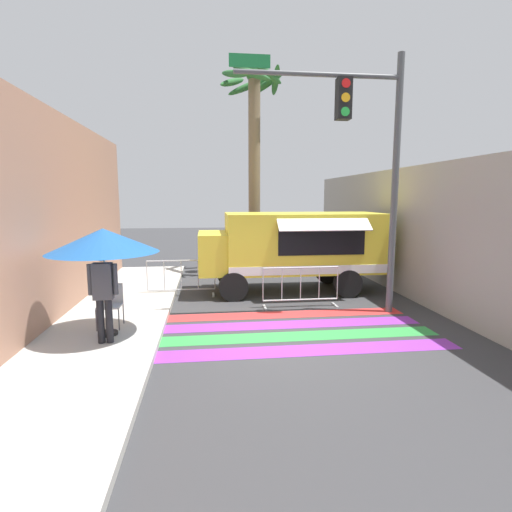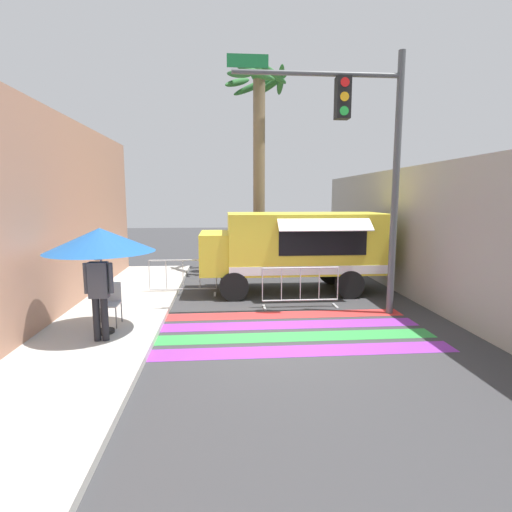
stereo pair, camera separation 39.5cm
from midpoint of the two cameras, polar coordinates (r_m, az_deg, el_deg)
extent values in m
plane|color=#38383A|center=(8.21, 4.53, -11.46)|extent=(60.00, 60.00, 0.00)
cube|color=#B7B5AD|center=(8.76, -27.38, -10.67)|extent=(4.40, 16.00, 0.13)
cube|color=tan|center=(8.45, -30.09, 4.32)|extent=(0.25, 16.00, 4.70)
cube|color=#A39E93|center=(11.96, 22.26, 3.08)|extent=(0.20, 16.00, 3.63)
cube|color=purple|center=(7.49, 5.50, -13.43)|extent=(6.40, 0.56, 0.01)
cube|color=green|center=(8.19, 4.55, -11.48)|extent=(6.40, 0.56, 0.01)
cube|color=purple|center=(8.90, 3.76, -9.84)|extent=(6.40, 0.56, 0.01)
cube|color=red|center=(9.62, 3.09, -8.44)|extent=(6.40, 0.56, 0.01)
cube|color=yellow|center=(11.86, 8.01, 2.00)|extent=(4.53, 2.06, 1.69)
cube|color=yellow|center=(11.62, -3.00, 0.57)|extent=(1.60, 1.90, 1.14)
cube|color=#1E232D|center=(11.58, -6.72, 1.92)|extent=(0.06, 1.65, 0.43)
cube|color=black|center=(10.90, 10.59, 2.06)|extent=(2.40, 0.03, 0.76)
cube|color=white|center=(10.67, 10.95, 4.39)|extent=(2.50, 0.43, 0.31)
cube|color=white|center=(10.96, 9.12, -2.07)|extent=(4.53, 0.01, 0.24)
cylinder|color=black|center=(10.83, -2.11, -4.38)|extent=(0.79, 0.22, 0.79)
cylinder|color=black|center=(12.69, -2.50, -2.50)|extent=(0.79, 0.22, 0.79)
cylinder|color=black|center=(11.42, 14.19, -3.96)|extent=(0.79, 0.22, 0.79)
cylinder|color=black|center=(13.20, 11.54, -2.24)|extent=(0.79, 0.22, 0.79)
cylinder|color=#515456|center=(10.01, 20.38, 9.14)|extent=(0.16, 0.16, 6.02)
cylinder|color=#515456|center=(9.75, 10.07, 24.28)|extent=(3.79, 0.11, 0.11)
cube|color=black|center=(9.75, 13.50, 21.09)|extent=(0.32, 0.28, 0.90)
cylinder|color=red|center=(9.69, 13.84, 22.98)|extent=(0.20, 0.02, 0.20)
cylinder|color=#F2A519|center=(9.62, 13.78, 21.26)|extent=(0.20, 0.02, 0.20)
cylinder|color=green|center=(9.55, 13.71, 19.51)|extent=(0.20, 0.02, 0.20)
cube|color=#197238|center=(9.55, 0.12, 26.12)|extent=(0.90, 0.02, 0.28)
cylinder|color=black|center=(8.49, -19.48, -10.11)|extent=(0.36, 0.36, 0.06)
cylinder|color=#B2B2B7|center=(8.24, -19.82, -3.43)|extent=(0.04, 0.04, 2.08)
cone|color=#1E59A5|center=(8.12, -20.10, 2.17)|extent=(2.06, 2.06, 0.46)
cylinder|color=#4C4C51|center=(8.74, -20.93, -8.37)|extent=(0.02, 0.02, 0.44)
cylinder|color=#4C4C51|center=(8.63, -18.10, -8.45)|extent=(0.02, 0.02, 0.44)
cylinder|color=#4C4C51|center=(9.15, -20.16, -7.60)|extent=(0.02, 0.02, 0.44)
cylinder|color=#4C4C51|center=(9.04, -17.46, -7.66)|extent=(0.02, 0.02, 0.44)
cube|color=beige|center=(8.83, -19.24, -6.56)|extent=(0.46, 0.46, 0.03)
cube|color=beige|center=(8.98, -18.96, -4.84)|extent=(0.46, 0.03, 0.41)
cylinder|color=black|center=(7.99, -20.49, -8.47)|extent=(0.13, 0.13, 0.82)
cylinder|color=black|center=(7.95, -19.44, -8.50)|extent=(0.13, 0.13, 0.82)
cube|color=#3F3F47|center=(7.79, -20.24, -3.24)|extent=(0.34, 0.20, 0.66)
cylinder|color=#3F3F47|center=(7.85, -21.80, -2.99)|extent=(0.09, 0.09, 0.56)
cylinder|color=#3F3F47|center=(7.73, -18.68, -3.00)|extent=(0.09, 0.09, 0.56)
sphere|color=#9E7051|center=(7.71, -20.42, 0.24)|extent=(0.23, 0.23, 0.23)
cylinder|color=#B7BABF|center=(10.15, 7.51, -1.70)|extent=(1.94, 0.04, 0.04)
cylinder|color=#B7BABF|center=(10.33, 7.42, -6.27)|extent=(1.94, 0.04, 0.04)
cylinder|color=#B7BABF|center=(10.07, 2.05, -4.13)|extent=(0.02, 0.02, 0.83)
cylinder|color=#B7BABF|center=(10.14, 4.78, -4.07)|extent=(0.02, 0.02, 0.83)
cylinder|color=#B7BABF|center=(10.23, 7.47, -4.01)|extent=(0.02, 0.02, 0.83)
cylinder|color=#B7BABF|center=(10.34, 10.10, -3.93)|extent=(0.02, 0.02, 0.83)
cylinder|color=#B7BABF|center=(10.47, 12.67, -3.85)|extent=(0.02, 0.02, 0.83)
cube|color=#B7BABF|center=(10.22, 2.31, -7.36)|extent=(0.06, 0.44, 0.03)
cube|color=#B7BABF|center=(10.60, 12.31, -6.98)|extent=(0.06, 0.44, 0.03)
cylinder|color=#B7BABF|center=(11.46, -9.47, -0.60)|extent=(1.89, 0.04, 0.04)
cylinder|color=#B7BABF|center=(11.62, -9.37, -4.67)|extent=(1.89, 0.04, 0.04)
cylinder|color=#B7BABF|center=(11.65, -14.06, -2.67)|extent=(0.02, 0.02, 0.83)
cylinder|color=#B7BABF|center=(11.58, -11.75, -2.66)|extent=(0.02, 0.02, 0.83)
cylinder|color=#B7BABF|center=(11.53, -9.42, -2.65)|extent=(0.02, 0.02, 0.83)
cylinder|color=#B7BABF|center=(11.50, -7.07, -2.63)|extent=(0.02, 0.02, 0.83)
cylinder|color=#B7BABF|center=(11.49, -4.71, -2.60)|extent=(0.02, 0.02, 0.83)
cube|color=#B7BABF|center=(11.77, -13.72, -5.50)|extent=(0.06, 0.44, 0.03)
cube|color=#B7BABF|center=(11.62, -4.93, -5.46)|extent=(0.06, 0.44, 0.03)
cylinder|color=#7A664C|center=(14.61, 1.23, 10.97)|extent=(0.42, 0.42, 6.90)
sphere|color=#2D6B33|center=(15.20, 1.27, 24.66)|extent=(0.60, 0.60, 0.60)
ellipsoid|color=#2D6B33|center=(15.19, 4.35, 23.77)|extent=(0.32, 1.47, 0.85)
ellipsoid|color=#2D6B33|center=(15.76, 3.00, 23.29)|extent=(1.31, 1.17, 0.80)
ellipsoid|color=#2D6B33|center=(15.91, 0.43, 23.08)|extent=(1.61, 0.49, 0.91)
ellipsoid|color=#2D6B33|center=(15.56, -1.84, 23.56)|extent=(1.14, 1.57, 0.80)
ellipsoid|color=#2D6B33|center=(14.74, -1.65, 24.56)|extent=(0.99, 1.57, 0.66)
ellipsoid|color=#2D6B33|center=(14.51, 0.85, 24.67)|extent=(1.37, 0.57, 0.70)
ellipsoid|color=#2D6B33|center=(14.72, 3.32, 24.55)|extent=(1.20, 1.05, 0.59)
camera|label=1|loc=(0.20, -88.90, 0.16)|focal=28.00mm
camera|label=2|loc=(0.20, 91.10, -0.16)|focal=28.00mm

